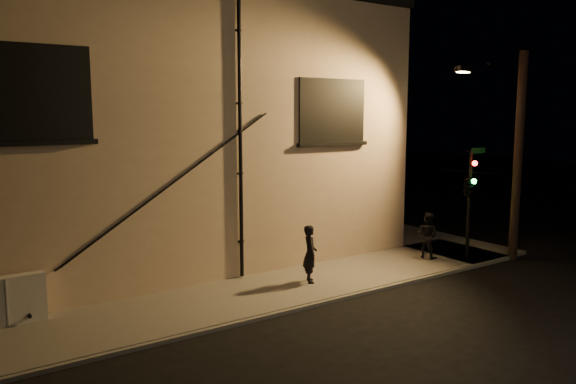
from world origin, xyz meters
TOP-DOWN VIEW (x-y plane):
  - ground at (0.00, 0.00)m, footprint 90.00×90.00m
  - sidewalk at (1.22, 4.39)m, footprint 21.00×16.00m
  - building at (-3.00, 8.99)m, footprint 16.20×12.23m
  - utility_cabinet at (-8.11, 2.70)m, footprint 1.73×0.29m
  - pedestrian_a at (-0.42, 1.42)m, footprint 0.62×0.72m
  - pedestrian_b at (4.43, 1.39)m, footprint 0.76×0.87m
  - traffic_signal at (5.41, 0.56)m, footprint 1.34×2.16m
  - streetlamp_pole at (6.89, -0.05)m, footprint 2.02×1.38m

SIDE VIEW (x-z plane):
  - ground at x=0.00m, z-range 0.00..0.00m
  - sidewalk at x=1.22m, z-range 0.00..0.12m
  - utility_cabinet at x=-8.11m, z-range 0.12..1.25m
  - pedestrian_b at x=4.43m, z-range 0.12..1.65m
  - pedestrian_a at x=-0.42m, z-range 0.12..1.78m
  - traffic_signal at x=5.41m, z-range 0.76..4.42m
  - streetlamp_pole at x=6.89m, z-range 0.23..7.15m
  - building at x=-3.00m, z-range 0.00..8.80m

